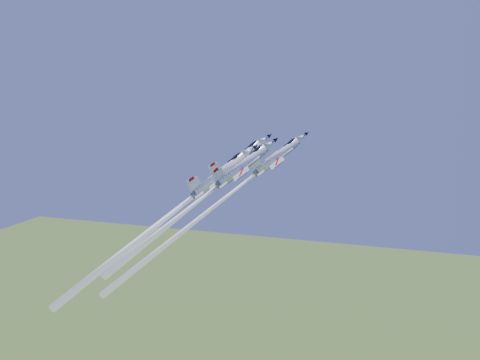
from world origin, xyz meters
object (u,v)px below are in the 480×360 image
(jet_left, at_px, (192,197))
(jet_slot, at_px, (158,224))
(jet_lead, at_px, (208,211))
(jet_right, at_px, (194,205))

(jet_left, bearing_deg, jet_slot, -34.58)
(jet_lead, xyz_separation_m, jet_right, (0.93, -9.87, 3.59))
(jet_lead, distance_m, jet_slot, 11.46)
(jet_right, height_order, jet_slot, jet_right)
(jet_left, xyz_separation_m, jet_right, (6.74, -14.56, 1.75))
(jet_lead, bearing_deg, jet_left, -153.60)
(jet_right, bearing_deg, jet_lead, 160.71)
(jet_lead, relative_size, jet_right, 1.29)
(jet_left, relative_size, jet_slot, 0.88)
(jet_lead, relative_size, jet_left, 1.19)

